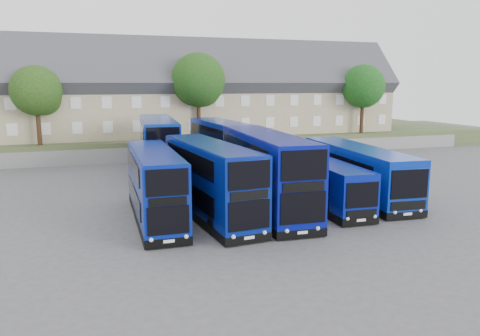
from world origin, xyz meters
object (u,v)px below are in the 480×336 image
object	(u,v)px
dd_front_mid	(211,182)
tree_east	(364,88)
tree_west	(38,93)
tree_far	(373,85)
tree_mid	(199,82)
coach_east_a	(321,182)
dd_front_left	(155,187)

from	to	relation	value
dd_front_mid	tree_east	distance (m)	34.11
tree_west	tree_far	world-z (taller)	tree_far
tree_west	tree_mid	bearing A→B (deg)	1.79
dd_front_mid	tree_east	size ratio (longest dim) A/B	1.38
tree_mid	coach_east_a	bearing A→B (deg)	-82.63
dd_front_left	tree_mid	world-z (taller)	tree_mid
tree_west	tree_east	xyz separation A→B (m)	(36.00, 0.00, 0.34)
dd_front_left	tree_west	distance (m)	24.32
dd_front_left	tree_far	bearing A→B (deg)	41.82
tree_far	tree_west	bearing A→B (deg)	-170.54
tree_east	tree_far	size ratio (longest dim) A/B	0.94
coach_east_a	tree_east	distance (m)	28.48
dd_front_mid	tree_far	size ratio (longest dim) A/B	1.30
dd_front_left	tree_far	distance (m)	45.43
tree_mid	tree_east	distance (m)	20.02
dd_front_mid	tree_west	world-z (taller)	tree_west
coach_east_a	tree_mid	size ratio (longest dim) A/B	1.19
tree_far	dd_front_mid	bearing A→B (deg)	-136.00
dd_front_mid	tree_west	bearing A→B (deg)	110.73
dd_front_mid	tree_east	xyz separation A→B (m)	(24.84, 22.79, 5.22)
dd_front_left	dd_front_mid	distance (m)	3.29
dd_front_mid	tree_far	bearing A→B (deg)	38.65
tree_east	coach_east_a	bearing A→B (deg)	-127.85
dd_front_mid	tree_east	bearing A→B (deg)	37.17
coach_east_a	tree_west	bearing A→B (deg)	133.74
dd_front_mid	coach_east_a	distance (m)	7.83
tree_east	tree_mid	bearing A→B (deg)	178.57
dd_front_left	coach_east_a	world-z (taller)	dd_front_left
coach_east_a	tree_east	bearing A→B (deg)	55.20
tree_mid	tree_far	size ratio (longest dim) A/B	1.06
tree_west	tree_far	distance (m)	42.58
tree_far	tree_east	bearing A→B (deg)	-130.60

